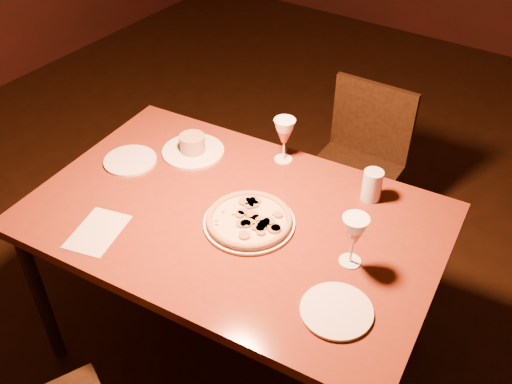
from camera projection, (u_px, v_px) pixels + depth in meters
The scene contains 10 objects.
dining_table at pixel (234, 229), 1.96m from camera, with size 1.45×1.00×0.74m.
chair_far at pixel (358, 161), 2.64m from camera, with size 0.40×0.40×0.80m.
pizza_plate at pixel (249, 220), 1.87m from camera, with size 0.30×0.30×0.03m.
ramekin_saucer at pixel (193, 147), 2.19m from camera, with size 0.24×0.24×0.08m.
wine_glass_far at pixel (284, 140), 2.11m from camera, with size 0.08×0.08×0.18m, color #C55E52, non-canonical shape.
wine_glass_right at pixel (353, 241), 1.69m from camera, with size 0.08×0.08×0.18m, color #C55E52, non-canonical shape.
water_tumbler at pixel (372, 185), 1.95m from camera, with size 0.07×0.07×0.11m, color silver.
side_plate_left at pixel (130, 161), 2.15m from camera, with size 0.20×0.20×0.01m, color white.
side_plate_near at pixel (337, 311), 1.60m from camera, with size 0.21×0.21×0.01m, color white.
menu_card at pixel (98, 232), 1.85m from camera, with size 0.14×0.21×0.00m, color silver.
Camera 1 is at (0.60, -1.08, 2.01)m, focal length 40.00 mm.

